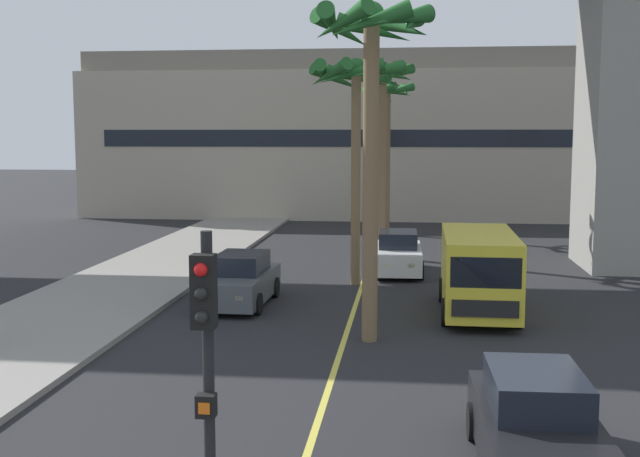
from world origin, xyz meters
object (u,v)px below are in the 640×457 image
(car_queue_front, at_px, (398,254))
(traffic_light_median_near, at_px, (207,375))
(palm_tree_farthest_median, at_px, (387,116))
(delivery_van, at_px, (479,270))
(car_queue_third, at_px, (240,281))
(palm_tree_near_median, at_px, (372,69))
(palm_tree_mid_median, at_px, (382,104))
(palm_tree_far_median, at_px, (356,94))
(car_queue_second, at_px, (536,426))

(car_queue_front, distance_m, traffic_light_median_near, 21.92)
(traffic_light_median_near, relative_size, palm_tree_farthest_median, 0.53)
(palm_tree_farthest_median, bearing_deg, delivery_van, -80.08)
(traffic_light_median_near, bearing_deg, car_queue_third, 100.98)
(delivery_van, relative_size, palm_tree_near_median, 0.63)
(delivery_van, relative_size, palm_tree_mid_median, 0.65)
(palm_tree_near_median, height_order, palm_tree_mid_median, palm_tree_near_median)
(car_queue_front, relative_size, car_queue_third, 1.00)
(car_queue_third, xyz_separation_m, palm_tree_far_median, (3.23, 3.72, 5.79))
(palm_tree_near_median, bearing_deg, car_queue_front, 86.89)
(car_queue_third, relative_size, palm_tree_farthest_median, 0.53)
(car_queue_third, bearing_deg, traffic_light_median_near, -79.02)
(car_queue_third, relative_size, delivery_van, 0.79)
(car_queue_second, xyz_separation_m, palm_tree_near_median, (-2.94, 7.53, 6.02))
(car_queue_second, xyz_separation_m, palm_tree_far_median, (-3.84, 15.12, 5.79))
(car_queue_front, height_order, delivery_van, delivery_van)
(traffic_light_median_near, distance_m, palm_tree_far_median, 19.77)
(car_queue_second, relative_size, car_queue_third, 1.00)
(palm_tree_far_median, bearing_deg, palm_tree_near_median, -83.20)
(car_queue_third, xyz_separation_m, delivery_van, (7.08, -0.52, 0.57))
(palm_tree_mid_median, distance_m, palm_tree_far_median, 6.30)
(traffic_light_median_near, height_order, palm_tree_far_median, palm_tree_far_median)
(palm_tree_near_median, bearing_deg, traffic_light_median_near, -95.27)
(palm_tree_mid_median, bearing_deg, palm_tree_far_median, -95.90)
(palm_tree_far_median, xyz_separation_m, palm_tree_farthest_median, (0.62, 14.23, -0.43))
(palm_tree_far_median, relative_size, palm_tree_farthest_median, 0.98)
(car_queue_front, height_order, palm_tree_farthest_median, palm_tree_farthest_median)
(palm_tree_mid_median, bearing_deg, car_queue_second, -81.50)
(car_queue_second, distance_m, car_queue_third, 13.41)
(car_queue_third, relative_size, palm_tree_mid_median, 0.51)
(car_queue_front, xyz_separation_m, palm_tree_farthest_median, (-0.82, 11.86, 5.37))
(palm_tree_near_median, bearing_deg, palm_tree_mid_median, 91.07)
(delivery_van, xyz_separation_m, palm_tree_farthest_median, (-3.23, 18.48, 4.80))
(car_queue_second, distance_m, traffic_light_median_near, 6.21)
(palm_tree_near_median, relative_size, palm_tree_mid_median, 1.02)
(delivery_van, xyz_separation_m, palm_tree_far_median, (-3.86, 4.25, 5.23))
(palm_tree_far_median, bearing_deg, traffic_light_median_near, -90.54)
(palm_tree_far_median, distance_m, palm_tree_farthest_median, 14.25)
(car_queue_front, distance_m, palm_tree_farthest_median, 13.05)
(palm_tree_near_median, xyz_separation_m, palm_tree_far_median, (-0.91, 7.59, -0.23))
(palm_tree_near_median, bearing_deg, car_queue_second, -68.69)
(delivery_van, height_order, palm_tree_far_median, palm_tree_far_median)
(car_queue_front, bearing_deg, delivery_van, -69.97)
(palm_tree_mid_median, bearing_deg, palm_tree_near_median, -88.93)
(traffic_light_median_near, distance_m, palm_tree_mid_median, 25.94)
(traffic_light_median_near, xyz_separation_m, palm_tree_farthest_median, (0.81, 33.63, 3.38))
(car_queue_second, bearing_deg, car_queue_front, 97.80)
(car_queue_third, xyz_separation_m, traffic_light_median_near, (3.04, -15.68, 1.99))
(traffic_light_median_near, relative_size, palm_tree_far_median, 0.54)
(traffic_light_median_near, bearing_deg, palm_tree_mid_median, 88.15)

